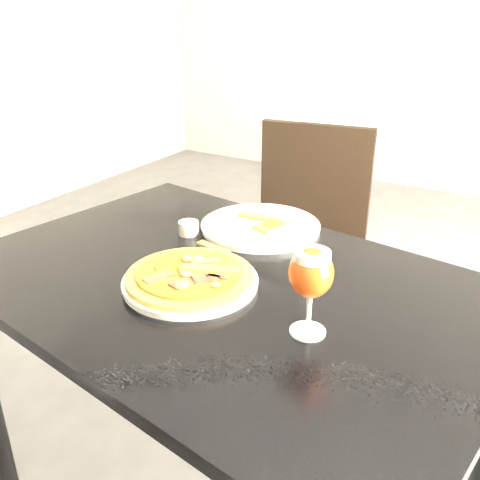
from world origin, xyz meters
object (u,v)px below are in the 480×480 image
Objects in this scene: dining_table at (223,314)px; chair_far at (302,246)px; pizza at (190,275)px; beer_glass at (311,274)px.

chair_far is at bearing 108.99° from dining_table.
chair_far is (-0.13, 0.74, -0.15)m from dining_table.
dining_table is 0.14m from pizza.
beer_glass is (0.25, -0.10, 0.21)m from dining_table.
chair_far is 0.99m from beer_glass.
chair_far reaches higher than pizza.
dining_table is 7.63× the size of beer_glass.
beer_glass reaches higher than pizza.
pizza is (-0.04, -0.06, 0.12)m from dining_table.
beer_glass is at bearing -6.87° from pizza.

